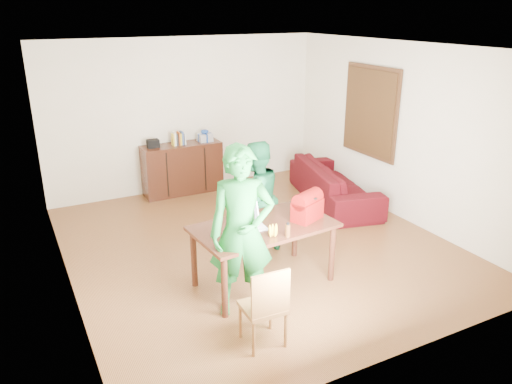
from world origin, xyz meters
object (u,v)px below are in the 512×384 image
person_far (256,199)px  laptop (250,225)px  sofa (334,183)px  red_bag (307,208)px  table (264,233)px  chair (263,321)px  person_near (242,232)px  bottle (288,230)px

person_far → laptop: bearing=41.5°
person_far → sofa: person_far is taller
laptop → red_bag: (0.73, -0.08, 0.10)m
person_far → red_bag: bearing=88.8°
sofa → person_far: bearing=131.0°
sofa → table: bearing=141.6°
chair → person_far: (0.85, 1.80, 0.52)m
red_bag → sofa: red_bag is taller
person_near → sofa: size_ratio=0.84×
person_far → person_near: bearing=39.7°
bottle → red_bag: size_ratio=0.43×
table → chair: size_ratio=1.95×
chair → laptop: 1.21m
person_near → laptop: (0.29, 0.39, -0.13)m
person_near → chair: bearing=-76.0°
table → sofa: table is taller
table → bottle: (0.09, -0.40, 0.18)m
chair → person_near: 0.93m
red_bag → chair: bearing=-162.5°
chair → bottle: size_ratio=5.27×
bottle → sofa: (2.27, 2.25, -0.52)m
chair → sofa: chair is taller
table → chair: (-0.55, -1.03, -0.42)m
person_near → laptop: 0.50m
person_far → red_bag: 0.91m
table → person_near: (-0.48, -0.40, 0.27)m
person_far → sofa: bearing=-169.4°
table → person_near: 0.68m
person_far → table: bearing=52.2°
red_bag → person_near: bearing=173.8°
person_far → laptop: size_ratio=4.21×
table → person_near: bearing=-144.7°
sofa → laptop: bearing=139.7°
table → laptop: 0.24m
chair → bottle: (0.64, 0.63, 0.59)m
person_near → red_bag: bearing=37.7°
person_far → sofa: (2.06, 1.07, -0.45)m
person_far → bottle: 1.19m
person_near → bottle: size_ratio=11.33×
person_near → person_far: person_near is taller
person_far → red_bag: person_far is taller
laptop → bottle: 0.47m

